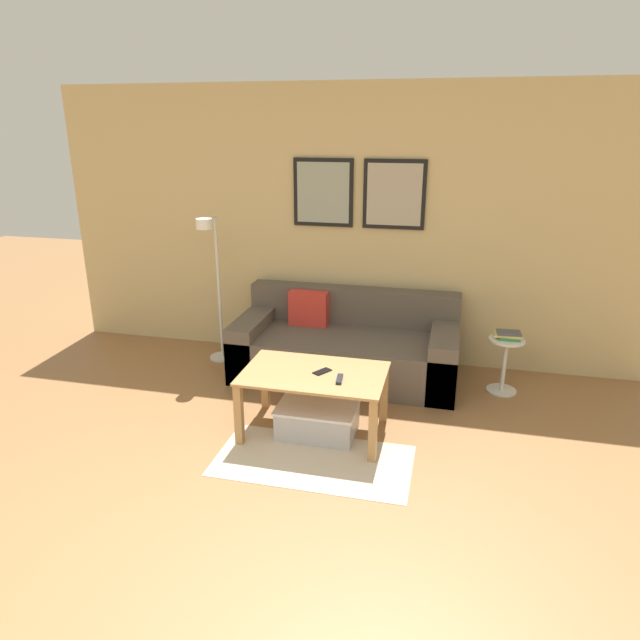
{
  "coord_description": "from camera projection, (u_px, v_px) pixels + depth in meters",
  "views": [
    {
      "loc": [
        1.05,
        -1.81,
        2.19
      ],
      "look_at": [
        0.14,
        1.97,
        0.85
      ],
      "focal_mm": 32.0,
      "sensor_mm": 36.0,
      "label": 1
    }
  ],
  "objects": [
    {
      "name": "remote_control",
      "position": [
        339.0,
        379.0,
        4.0
      ],
      "size": [
        0.06,
        0.15,
        0.02
      ],
      "primitive_type": "cube",
      "rotation": [
        0.0,
        0.0,
        0.11
      ],
      "color": "#232328",
      "rests_on": "coffee_table"
    },
    {
      "name": "cell_phone",
      "position": [
        322.0,
        372.0,
        4.14
      ],
      "size": [
        0.13,
        0.15,
        0.01
      ],
      "primitive_type": "cube",
      "rotation": [
        0.0,
        0.0,
        -0.57
      ],
      "color": "black",
      "rests_on": "coffee_table"
    },
    {
      "name": "wall_back",
      "position": [
        342.0,
        226.0,
        5.34
      ],
      "size": [
        5.6,
        0.09,
        2.55
      ],
      "color": "tan",
      "rests_on": "ground_plane"
    },
    {
      "name": "book_stack",
      "position": [
        508.0,
        335.0,
        4.78
      ],
      "size": [
        0.22,
        0.16,
        0.06
      ],
      "color": "#387F4C",
      "rests_on": "side_table"
    },
    {
      "name": "side_table",
      "position": [
        505.0,
        360.0,
        4.84
      ],
      "size": [
        0.3,
        0.3,
        0.48
      ],
      "color": "silver",
      "rests_on": "ground_plane"
    },
    {
      "name": "coffee_table",
      "position": [
        314.0,
        383.0,
        4.16
      ],
      "size": [
        1.04,
        0.66,
        0.49
      ],
      "color": "#AD7F4C",
      "rests_on": "ground_plane"
    },
    {
      "name": "floor_lamp",
      "position": [
        214.0,
        283.0,
        5.28
      ],
      "size": [
        0.25,
        0.43,
        1.41
      ],
      "color": "silver",
      "rests_on": "ground_plane"
    },
    {
      "name": "couch",
      "position": [
        346.0,
        347.0,
        5.2
      ],
      "size": [
        1.97,
        0.92,
        0.73
      ],
      "color": "brown",
      "rests_on": "ground_plane"
    },
    {
      "name": "area_rug",
      "position": [
        313.0,
        460.0,
        3.91
      ],
      "size": [
        1.34,
        0.69,
        0.01
      ],
      "primitive_type": "cube",
      "color": "#C1B299",
      "rests_on": "ground_plane"
    },
    {
      "name": "ground_plane",
      "position": [
        190.0,
        629.0,
        2.61
      ],
      "size": [
        16.0,
        16.0,
        0.0
      ],
      "primitive_type": "plane",
      "color": "olive"
    },
    {
      "name": "storage_bin",
      "position": [
        318.0,
        419.0,
        4.23
      ],
      "size": [
        0.58,
        0.43,
        0.23
      ],
      "color": "#B2B2B7",
      "rests_on": "ground_plane"
    }
  ]
}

